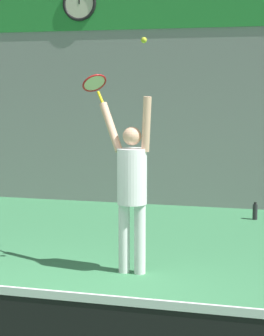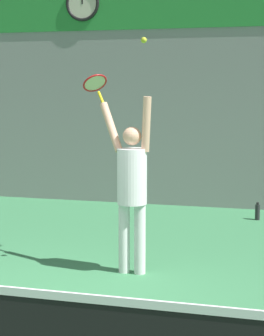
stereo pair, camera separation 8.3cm
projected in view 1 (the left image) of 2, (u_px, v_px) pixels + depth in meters
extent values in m
plane|color=#387A4C|center=(33.00, 326.00, 5.42)|extent=(18.00, 18.00, 0.00)
cube|color=gray|center=(166.00, 66.00, 10.77)|extent=(18.00, 0.10, 5.00)
cube|color=#288C38|center=(166.00, 0.00, 10.56)|extent=(7.31, 0.02, 0.96)
cylinder|color=beige|center=(79.00, 3.00, 10.94)|extent=(0.58, 0.02, 0.58)
torus|color=black|center=(79.00, 3.00, 10.94)|extent=(0.64, 0.06, 0.64)
cylinder|color=white|center=(124.00, 238.00, 6.96)|extent=(0.13, 0.13, 0.81)
cylinder|color=white|center=(140.00, 239.00, 6.91)|extent=(0.13, 0.13, 0.81)
cylinder|color=white|center=(132.00, 176.00, 6.84)|extent=(0.34, 0.34, 0.63)
sphere|color=#D8A884|center=(132.00, 136.00, 6.78)|extent=(0.21, 0.21, 0.21)
cylinder|color=#D8A884|center=(146.00, 124.00, 6.71)|extent=(0.16, 0.15, 0.61)
cylinder|color=#D8A884|center=(111.00, 127.00, 6.93)|extent=(0.36, 0.32, 0.57)
cylinder|color=yellow|center=(101.00, 98.00, 7.07)|extent=(0.13, 0.12, 0.16)
torus|color=red|center=(94.00, 83.00, 7.18)|extent=(0.38, 0.38, 0.22)
cylinder|color=beige|center=(94.00, 83.00, 7.18)|extent=(0.32, 0.32, 0.17)
sphere|color=#CCDB2D|center=(144.00, 40.00, 6.57)|extent=(0.07, 0.07, 0.07)
cylinder|color=#262628|center=(255.00, 212.00, 9.80)|extent=(0.08, 0.08, 0.25)
cylinder|color=black|center=(255.00, 203.00, 9.78)|extent=(0.04, 0.04, 0.04)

